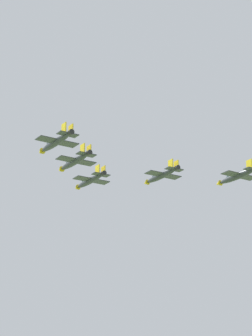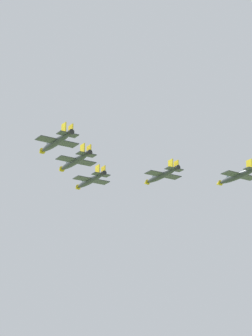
% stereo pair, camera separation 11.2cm
% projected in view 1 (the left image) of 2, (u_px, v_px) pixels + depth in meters
% --- Properties ---
extents(jet_lead, '(17.77, 10.88, 3.73)m').
position_uv_depth(jet_lead, '(90.00, 180.00, 227.67)').
color(jet_lead, '#2D3338').
extents(jet_left_wingman, '(17.69, 10.82, 3.72)m').
position_uv_depth(jet_left_wingman, '(75.00, 161.00, 206.92)').
color(jet_left_wingman, '#2D3338').
extents(jet_right_wingman, '(17.54, 10.74, 3.69)m').
position_uv_depth(jet_right_wingman, '(162.00, 175.00, 221.30)').
color(jet_right_wingman, '#2D3338').
extents(jet_left_outer, '(17.05, 10.41, 3.58)m').
position_uv_depth(jet_left_outer, '(56.00, 142.00, 185.79)').
color(jet_left_outer, '#2D3338').
extents(jet_right_outer, '(17.66, 10.75, 3.71)m').
position_uv_depth(jet_right_outer, '(238.00, 176.00, 214.34)').
color(jet_right_outer, '#2D3338').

